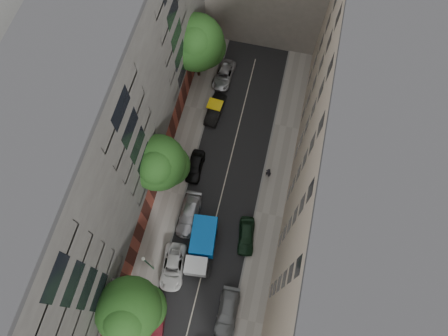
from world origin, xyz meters
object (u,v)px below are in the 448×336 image
(tree_near, at_px, (130,311))
(lamp_post, at_px, (147,263))
(car_left_1, at_px, (157,324))
(tree_mid, at_px, (159,165))
(car_left_6, at_px, (224,75))
(car_left_3, at_px, (189,215))
(car_left_2, at_px, (173,267))
(car_left_4, at_px, (195,166))
(car_right_1, at_px, (227,313))
(pedestrian, at_px, (268,173))
(car_left_5, at_px, (215,109))
(car_right_2, at_px, (246,236))
(tarp_truck, at_px, (202,245))
(tree_far, at_px, (197,44))

(tree_near, relative_size, lamp_post, 1.51)
(car_left_1, height_order, tree_mid, tree_mid)
(car_left_6, relative_size, tree_near, 0.52)
(car_left_3, relative_size, car_left_6, 1.08)
(car_left_2, bearing_deg, car_left_4, 86.55)
(car_right_1, xyz_separation_m, pedestrian, (1.11, 15.15, 0.35))
(car_left_5, relative_size, car_right_1, 0.91)
(car_left_2, distance_m, car_left_5, 18.80)
(car_left_4, distance_m, car_right_2, 9.65)
(car_left_4, distance_m, lamp_post, 12.25)
(car_left_1, xyz_separation_m, car_right_2, (6.60, 10.35, 0.03))
(tarp_truck, relative_size, car_left_6, 1.31)
(car_left_3, relative_size, car_left_5, 1.14)
(tree_near, xyz_separation_m, lamp_post, (-0.28, 4.45, -2.16))
(tarp_truck, distance_m, pedestrian, 10.81)
(car_left_4, distance_m, car_left_5, 7.61)
(car_left_1, xyz_separation_m, car_left_6, (-0.29, 29.44, -0.03))
(car_left_6, xyz_separation_m, car_right_2, (6.89, -19.09, 0.06))
(car_left_4, bearing_deg, car_right_2, -42.71)
(car_left_1, bearing_deg, car_left_2, 80.76)
(car_left_6, bearing_deg, car_left_3, -85.02)
(car_left_2, bearing_deg, tree_near, -115.13)
(car_left_5, bearing_deg, tarp_truck, -76.51)
(car_left_2, xyz_separation_m, car_right_2, (6.58, 4.78, 0.03))
(car_left_2, height_order, tree_mid, tree_mid)
(car_left_6, bearing_deg, tree_near, -89.26)
(tree_mid, height_order, tree_far, tree_far)
(car_right_1, bearing_deg, car_left_2, 152.91)
(car_left_6, relative_size, tree_far, 0.51)
(car_left_5, xyz_separation_m, pedestrian, (7.65, -6.65, 0.33))
(car_left_1, height_order, car_left_5, car_left_5)
(lamp_post, bearing_deg, car_left_2, 15.93)
(car_left_2, bearing_deg, tarp_truck, 41.26)
(car_left_6, height_order, pedestrian, pedestrian)
(tree_near, bearing_deg, car_left_1, -18.75)
(car_right_2, bearing_deg, car_left_2, -151.95)
(car_left_2, bearing_deg, lamp_post, -170.71)
(car_left_4, bearing_deg, tarp_truck, -71.70)
(tree_far, bearing_deg, tree_near, -86.67)
(car_left_1, distance_m, car_left_2, 5.57)
(tree_mid, bearing_deg, tree_near, -83.78)
(car_left_1, xyz_separation_m, tree_far, (-3.30, 29.01, 5.27))
(car_left_3, xyz_separation_m, tree_mid, (-3.31, 2.80, 5.48))
(tarp_truck, xyz_separation_m, car_left_2, (-2.38, -2.63, -0.82))
(lamp_post, bearing_deg, car_left_6, 86.15)
(tree_near, bearing_deg, tarp_truck, 62.06)
(car_left_2, bearing_deg, car_right_2, 29.38)
(car_left_2, bearing_deg, car_left_5, 83.90)
(pedestrian, bearing_deg, car_left_4, 26.36)
(car_right_1, relative_size, lamp_post, 0.81)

